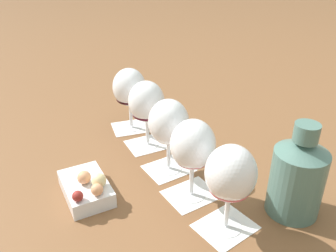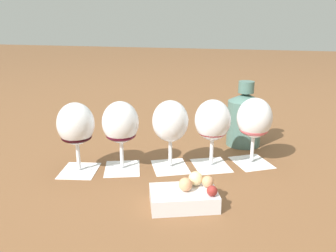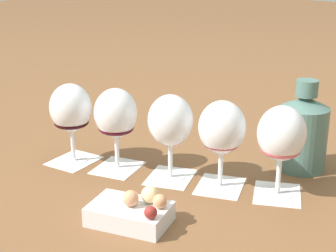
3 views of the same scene
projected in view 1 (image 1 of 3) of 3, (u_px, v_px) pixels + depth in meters
The scene contains 13 objects.
ground_plane at pixel (166, 167), 0.88m from camera, with size 8.00×8.00×0.00m, color brown.
tasting_card_0 at pixel (225, 226), 0.70m from camera, with size 0.13×0.14×0.00m.
tasting_card_1 at pixel (191, 194), 0.78m from camera, with size 0.13×0.14×0.00m.
tasting_card_2 at pixel (169, 168), 0.87m from camera, with size 0.13×0.14×0.00m.
tasting_card_3 at pixel (148, 144), 0.97m from camera, with size 0.12×0.13×0.00m.
tasting_card_4 at pixel (132, 127), 1.06m from camera, with size 0.11×0.12×0.00m.
wine_glass_0 at pixel (230, 176), 0.64m from camera, with size 0.09×0.09×0.18m.
wine_glass_1 at pixel (193, 148), 0.73m from camera, with size 0.09×0.09×0.18m.
wine_glass_2 at pixel (169, 125), 0.82m from camera, with size 0.09×0.09×0.18m.
wine_glass_3 at pixel (147, 104), 0.92m from camera, with size 0.09×0.09×0.18m.
wine_glass_4 at pixel (129, 90), 1.00m from camera, with size 0.09×0.09×0.18m.
ceramic_vase at pixel (298, 176), 0.70m from camera, with size 0.11×0.11×0.20m.
snack_dish at pixel (87, 188), 0.77m from camera, with size 0.16×0.14×0.07m.
Camera 1 is at (-0.72, 0.08, 0.50)m, focal length 38.00 mm.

